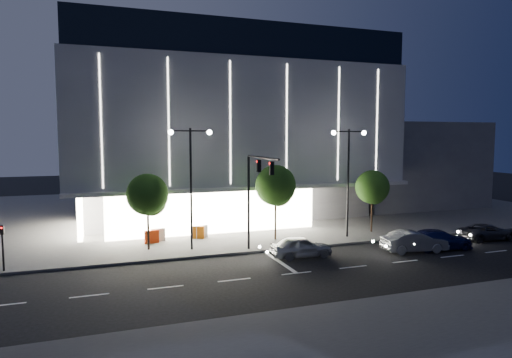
{
  "coord_description": "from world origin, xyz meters",
  "views": [
    {
      "loc": [
        -9.46,
        -26.51,
        8.38
      ],
      "look_at": [
        2.63,
        7.79,
        5.0
      ],
      "focal_mm": 32.0,
      "sensor_mm": 36.0,
      "label": 1
    }
  ],
  "objects": [
    {
      "name": "ground",
      "position": [
        0.0,
        0.0,
        0.0
      ],
      "size": [
        160.0,
        160.0,
        0.0
      ],
      "primitive_type": "plane",
      "color": "black",
      "rests_on": "ground"
    },
    {
      "name": "sidewalk_museum",
      "position": [
        5.0,
        24.0,
        0.07
      ],
      "size": [
        70.0,
        40.0,
        0.15
      ],
      "primitive_type": "cube",
      "color": "#474747",
      "rests_on": "ground"
    },
    {
      "name": "sidewalk_near",
      "position": [
        5.0,
        -12.0,
        0.07
      ],
      "size": [
        70.0,
        10.0,
        0.15
      ],
      "primitive_type": "cube",
      "color": "#474747",
      "rests_on": "ground"
    },
    {
      "name": "museum",
      "position": [
        2.98,
        22.31,
        9.27
      ],
      "size": [
        30.0,
        25.8,
        18.0
      ],
      "color": "#4C4C51",
      "rests_on": "ground"
    },
    {
      "name": "annex_building",
      "position": [
        26.0,
        24.0,
        5.0
      ],
      "size": [
        16.0,
        20.0,
        10.0
      ],
      "primitive_type": "cube",
      "color": "#4C4C51",
      "rests_on": "ground"
    },
    {
      "name": "traffic_mast",
      "position": [
        1.0,
        3.34,
        5.03
      ],
      "size": [
        0.33,
        5.89,
        7.07
      ],
      "color": "black",
      "rests_on": "ground"
    },
    {
      "name": "street_lamp_west",
      "position": [
        -3.0,
        6.0,
        5.96
      ],
      "size": [
        3.16,
        0.36,
        9.0
      ],
      "color": "black",
      "rests_on": "ground"
    },
    {
      "name": "street_lamp_east",
      "position": [
        10.0,
        6.0,
        5.96
      ],
      "size": [
        3.16,
        0.36,
        9.0
      ],
      "color": "black",
      "rests_on": "ground"
    },
    {
      "name": "ped_signal_far",
      "position": [
        -15.0,
        4.5,
        1.89
      ],
      "size": [
        0.22,
        0.24,
        3.0
      ],
      "color": "black",
      "rests_on": "ground"
    },
    {
      "name": "tree_left",
      "position": [
        -5.97,
        7.02,
        4.03
      ],
      "size": [
        3.02,
        3.02,
        5.72
      ],
      "color": "black",
      "rests_on": "ground"
    },
    {
      "name": "tree_mid",
      "position": [
        4.03,
        7.02,
        4.33
      ],
      "size": [
        3.25,
        3.25,
        6.15
      ],
      "color": "black",
      "rests_on": "ground"
    },
    {
      "name": "tree_right",
      "position": [
        13.03,
        7.02,
        3.88
      ],
      "size": [
        2.91,
        2.91,
        5.51
      ],
      "color": "black",
      "rests_on": "ground"
    },
    {
      "name": "car_lead",
      "position": [
        3.86,
        1.83,
        0.74
      ],
      "size": [
        4.38,
        1.91,
        1.47
      ],
      "primitive_type": "imported",
      "rotation": [
        0.0,
        0.0,
        1.53
      ],
      "color": "#999CA0",
      "rests_on": "ground"
    },
    {
      "name": "car_second",
      "position": [
        12.26,
        0.42,
        0.78
      ],
      "size": [
        4.9,
        2.27,
        1.56
      ],
      "primitive_type": "imported",
      "rotation": [
        0.0,
        0.0,
        1.44
      ],
      "color": "gray",
      "rests_on": "ground"
    },
    {
      "name": "car_third",
      "position": [
        14.5,
        0.48,
        0.74
      ],
      "size": [
        5.31,
        2.69,
        1.48
      ],
      "primitive_type": "imported",
      "rotation": [
        0.0,
        0.0,
        1.44
      ],
      "color": "#14174B",
      "rests_on": "ground"
    },
    {
      "name": "car_fourth",
      "position": [
        20.55,
        1.73,
        0.64
      ],
      "size": [
        4.77,
        2.53,
        1.28
      ],
      "primitive_type": "imported",
      "rotation": [
        0.0,
        0.0,
        1.48
      ],
      "color": "#333339",
      "rests_on": "ground"
    },
    {
      "name": "barrier_a",
      "position": [
        -5.55,
        8.92,
        0.65
      ],
      "size": [
        1.13,
        0.42,
        1.0
      ],
      "primitive_type": "cube",
      "rotation": [
        0.0,
        0.0,
        0.16
      ],
      "color": "red",
      "rests_on": "sidewalk_museum"
    },
    {
      "name": "barrier_b",
      "position": [
        -4.99,
        9.51,
        0.65
      ],
      "size": [
        1.12,
        0.37,
        1.0
      ],
      "primitive_type": "cube",
      "rotation": [
        0.0,
        0.0,
        0.11
      ],
      "color": "silver",
      "rests_on": "sidewalk_museum"
    },
    {
      "name": "barrier_c",
      "position": [
        -1.87,
        9.35,
        0.65
      ],
      "size": [
        1.11,
        0.66,
        1.0
      ],
      "primitive_type": "cube",
      "rotation": [
        0.0,
        0.0,
        -0.41
      ],
      "color": "#C75D0B",
      "rests_on": "sidewalk_museum"
    },
    {
      "name": "barrier_d",
      "position": [
        -1.5,
        9.54,
        0.65
      ],
      "size": [
        1.12,
        0.62,
        1.0
      ],
      "primitive_type": "cube",
      "rotation": [
        0.0,
        0.0,
        0.36
      ],
      "color": "white",
      "rests_on": "sidewalk_museum"
    }
  ]
}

